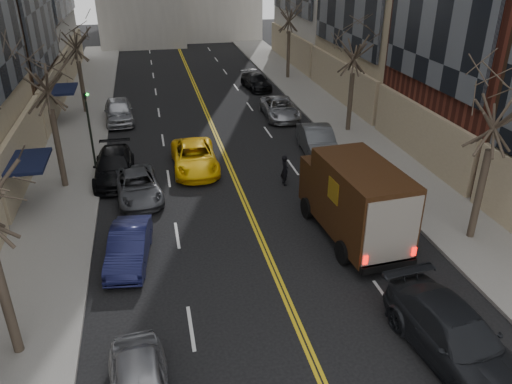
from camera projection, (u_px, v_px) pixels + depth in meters
sidewalk_left at (75, 140)px, 32.02m from camera, size 4.00×66.00×0.15m
sidewalk_right at (340, 121)px, 35.48m from camera, size 4.00×66.00×0.15m
tree_lf_mid at (42, 60)px, 23.02m from camera, size 3.20×3.20×8.91m
tree_lf_far at (73, 30)px, 34.63m from camera, size 3.20×3.20×8.12m
tree_rt_near at (502, 92)px, 18.61m from camera, size 3.20×3.20×8.71m
tree_rt_mid at (356, 37)px, 30.97m from camera, size 3.20×3.20×8.32m
tree_rt_far at (290, 2)px, 43.81m from camera, size 3.20×3.20×9.11m
traffic_signal at (89, 122)px, 26.73m from camera, size 0.29×0.26×4.70m
ups_truck at (354, 200)px, 20.86m from camera, size 3.00×6.62×3.54m
observer_sedan at (456, 337)px, 15.00m from camera, size 2.84×5.75×1.61m
taxi at (195, 157)px, 27.77m from camera, size 2.45×5.23×1.45m
pedestrian at (285, 170)px, 25.98m from camera, size 0.43×0.62×1.64m
parked_lf_b at (129, 247)px, 19.69m from camera, size 1.94×4.28×1.36m
parked_lf_c at (138, 186)px, 24.69m from camera, size 2.66×4.80×1.27m
parked_lf_d at (114, 166)px, 26.63m from camera, size 2.09×5.02×1.45m
parked_lf_e at (119, 111)px, 35.19m from camera, size 2.21×4.88×1.62m
parked_rt_a at (318, 141)px, 29.78m from camera, size 2.19×5.07×1.62m
parked_rt_b at (280, 108)px, 36.15m from camera, size 2.55×5.12×1.39m
parked_rt_c at (256, 82)px, 43.28m from camera, size 2.28×4.61×1.29m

